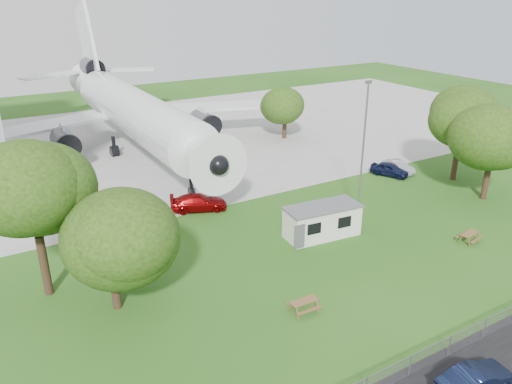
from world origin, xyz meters
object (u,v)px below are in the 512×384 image
site_cabin (322,221)px  car_centre_sedan (476,380)px  picnic_east (468,241)px  airliner (131,109)px  picnic_west (304,311)px

site_cabin → car_centre_sedan: (-3.85, -17.54, -0.61)m
site_cabin → car_centre_sedan: 17.97m
picnic_east → car_centre_sedan: car_centre_sedan is taller
airliner → car_centre_sedan: size_ratio=11.20×
airliner → picnic_west: bearing=-92.2°
picnic_west → car_centre_sedan: 10.46m
picnic_west → car_centre_sedan: (3.44, -9.86, 0.70)m
airliner → picnic_west: 38.33m
picnic_west → picnic_east: bearing=4.0°
site_cabin → car_centre_sedan: bearing=-102.4°
picnic_west → airliner: bearing=88.9°
car_centre_sedan → picnic_west: bearing=25.0°
airliner → site_cabin: (5.86, -30.26, -3.96)m
airliner → site_cabin: size_ratio=6.95×
site_cabin → picnic_west: size_ratio=3.82×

